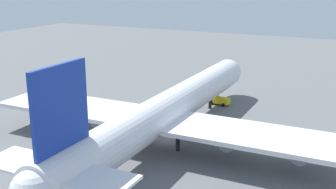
% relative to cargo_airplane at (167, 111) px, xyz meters
% --- Properties ---
extents(ground_plane, '(286.40, 286.40, 0.00)m').
position_rel_cargo_airplane_xyz_m(ground_plane, '(0.45, 0.00, -5.71)').
color(ground_plane, slate).
extents(cargo_airplane, '(71.60, 63.30, 18.96)m').
position_rel_cargo_airplane_xyz_m(cargo_airplane, '(0.00, 0.00, 0.00)').
color(cargo_airplane, silver).
rests_on(cargo_airplane, ground_plane).
extents(fuel_truck, '(2.78, 5.01, 2.22)m').
position_rel_cargo_airplane_xyz_m(fuel_truck, '(25.27, -0.61, -4.58)').
color(fuel_truck, yellow).
rests_on(fuel_truck, ground_plane).
extents(safety_cone_nose, '(0.46, 0.46, 0.66)m').
position_rel_cargo_airplane_xyz_m(safety_cone_nose, '(32.67, 3.40, -5.38)').
color(safety_cone_nose, orange).
rests_on(safety_cone_nose, ground_plane).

